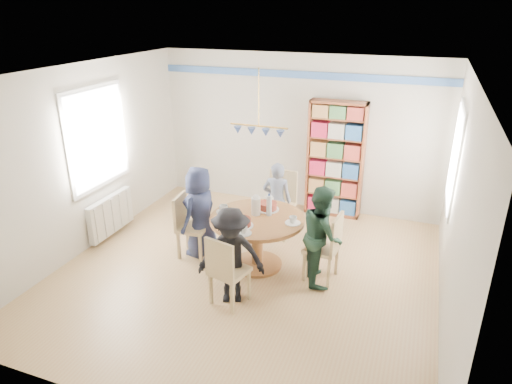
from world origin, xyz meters
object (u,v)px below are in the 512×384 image
at_px(chair_left, 188,223).
at_px(person_right, 322,235).
at_px(chair_far, 280,200).
at_px(chair_near, 225,269).
at_px(person_far, 277,201).
at_px(bookshelf, 335,161).
at_px(radiator, 111,215).
at_px(person_left, 200,212).
at_px(person_near, 231,256).
at_px(dining_table, 257,230).
at_px(chair_right, 328,244).

height_order(chair_left, person_right, person_right).
bearing_deg(chair_far, chair_near, -90.61).
bearing_deg(person_far, bookshelf, -126.02).
xyz_separation_m(radiator, chair_near, (2.46, -1.05, 0.16)).
bearing_deg(chair_left, person_left, 27.83).
xyz_separation_m(chair_near, person_right, (0.95, 0.95, 0.16)).
relative_size(chair_far, bookshelf, 0.52).
height_order(chair_left, chair_far, chair_far).
bearing_deg(chair_near, bookshelf, 77.84).
bearing_deg(person_near, person_far, 71.15).
relative_size(chair_far, chair_near, 1.12).
bearing_deg(person_far, person_left, 38.00).
bearing_deg(dining_table, chair_near, -92.11).
xyz_separation_m(chair_right, person_near, (-1.00, -0.87, 0.10)).
bearing_deg(chair_far, person_left, -130.13).
bearing_deg(chair_right, person_right, -149.61).
bearing_deg(person_right, chair_right, -79.65).
xyz_separation_m(chair_right, person_left, (-1.88, 0.03, 0.15)).
bearing_deg(person_left, chair_far, 150.39).
height_order(radiator, chair_near, chair_near).
bearing_deg(radiator, person_near, -20.56).
xyz_separation_m(dining_table, chair_far, (-0.01, 1.08, 0.01)).
bearing_deg(person_near, person_left, 115.16).
distance_m(chair_near, person_near, 0.17).
bearing_deg(person_left, chair_near, 50.37).
height_order(dining_table, person_far, person_far).
relative_size(chair_far, person_left, 0.77).
bearing_deg(person_far, chair_right, 130.36).
relative_size(person_near, bookshelf, 0.63).
bearing_deg(radiator, person_right, -1.72).
xyz_separation_m(radiator, chair_far, (2.48, 1.02, 0.22)).
relative_size(chair_near, person_right, 0.69).
distance_m(dining_table, chair_far, 1.08).
relative_size(chair_right, person_far, 0.77).
distance_m(chair_far, person_near, 1.95).
relative_size(chair_near, person_far, 0.75).
xyz_separation_m(dining_table, chair_near, (-0.04, -0.99, -0.05)).
relative_size(radiator, chair_near, 1.08).
distance_m(chair_left, person_far, 1.42).
height_order(dining_table, person_right, person_right).
xyz_separation_m(person_right, person_far, (-0.93, 0.96, -0.05)).
bearing_deg(person_left, person_near, 54.74).
distance_m(chair_left, chair_far, 1.54).
bearing_deg(chair_near, person_near, 78.98).
height_order(chair_left, person_near, person_near).
height_order(person_left, person_far, person_left).
bearing_deg(person_right, chair_near, 115.16).
distance_m(chair_far, person_far, 0.17).
bearing_deg(dining_table, person_far, 91.22).
distance_m(chair_right, bookshelf, 2.18).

